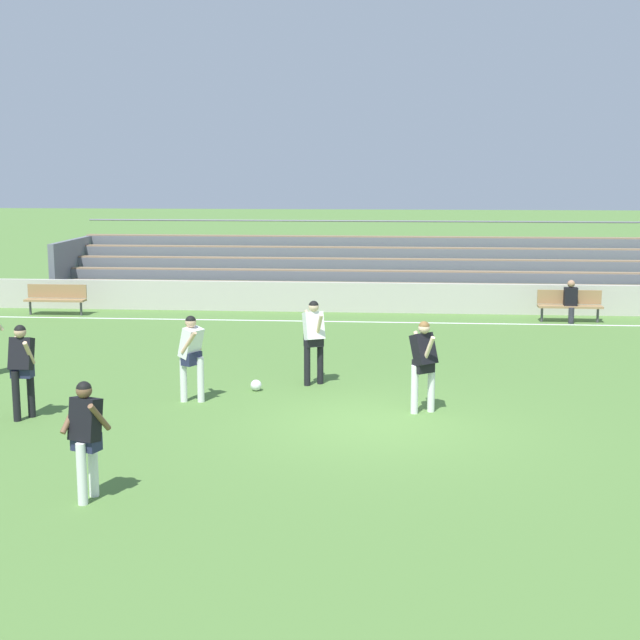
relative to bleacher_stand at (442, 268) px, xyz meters
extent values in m
plane|color=#517A38|center=(-1.84, -14.92, -1.05)|extent=(160.00, 160.00, 0.00)
cube|color=white|center=(-1.84, -4.66, -1.05)|extent=(44.00, 0.12, 0.01)
cube|color=#BCB7AD|center=(-1.84, -2.91, -0.60)|extent=(48.00, 0.16, 0.91)
cube|color=#897051|center=(0.00, -1.82, -0.73)|extent=(25.36, 0.36, 0.08)
cube|color=slate|center=(0.00, -2.02, -0.89)|extent=(25.36, 0.04, 0.32)
cube|color=#897051|center=(0.00, -1.08, -0.41)|extent=(25.36, 0.36, 0.08)
cube|color=slate|center=(0.00, -1.28, -0.57)|extent=(25.36, 0.04, 0.32)
cube|color=#897051|center=(0.00, -0.35, -0.09)|extent=(25.36, 0.36, 0.08)
cube|color=slate|center=(0.00, -0.55, -0.25)|extent=(25.36, 0.04, 0.32)
cube|color=#897051|center=(0.00, 0.39, 0.23)|extent=(25.36, 0.36, 0.08)
cube|color=slate|center=(0.00, 0.19, 0.07)|extent=(25.36, 0.04, 0.32)
cube|color=#897051|center=(0.00, 1.13, 0.55)|extent=(25.36, 0.36, 0.08)
cube|color=slate|center=(0.00, 0.93, 0.39)|extent=(25.36, 0.04, 0.32)
cube|color=#897051|center=(0.00, 1.86, 0.87)|extent=(25.36, 0.36, 0.08)
cube|color=slate|center=(0.00, 1.66, 0.71)|extent=(25.36, 0.04, 0.32)
cube|color=slate|center=(-12.58, 0.02, -0.09)|extent=(0.20, 4.04, 1.92)
cylinder|color=slate|center=(0.00, 2.11, 1.42)|extent=(25.36, 0.06, 0.06)
cube|color=#99754C|center=(3.41, -4.20, -0.60)|extent=(1.80, 0.40, 0.06)
cube|color=#99754C|center=(3.41, -4.02, -0.35)|extent=(1.80, 0.05, 0.40)
cylinder|color=#47474C|center=(2.63, -4.20, -0.82)|extent=(0.07, 0.07, 0.45)
cylinder|color=#47474C|center=(4.19, -4.20, -0.82)|extent=(0.07, 0.07, 0.45)
cube|color=#99754C|center=(-11.64, -4.20, -0.60)|extent=(1.80, 0.40, 0.06)
cube|color=#99754C|center=(-11.64, -4.02, -0.35)|extent=(1.80, 0.05, 0.40)
cylinder|color=#47474C|center=(-12.42, -4.20, -0.82)|extent=(0.07, 0.07, 0.45)
cylinder|color=#47474C|center=(-10.86, -4.20, -0.82)|extent=(0.07, 0.07, 0.45)
cylinder|color=#2D2D38|center=(3.41, -4.42, -0.82)|extent=(0.16, 0.16, 0.45)
cube|color=black|center=(3.41, -4.20, -0.31)|extent=(0.36, 0.24, 0.52)
sphere|color=#A87A5B|center=(3.41, -4.20, 0.06)|extent=(0.21, 0.21, 0.21)
cylinder|color=black|center=(-3.31, -12.31, -0.58)|extent=(0.13, 0.13, 0.93)
cylinder|color=black|center=(-3.06, -12.13, -0.58)|extent=(0.13, 0.13, 0.93)
cube|color=black|center=(-3.19, -12.22, -0.13)|extent=(0.42, 0.35, 0.24)
cube|color=white|center=(-3.19, -12.22, 0.17)|extent=(0.49, 0.47, 0.60)
cylinder|color=beige|center=(-3.31, -12.06, 0.20)|extent=(0.21, 0.32, 0.49)
cylinder|color=beige|center=(-3.07, -12.38, 0.20)|extent=(0.21, 0.32, 0.49)
sphere|color=beige|center=(-3.19, -12.22, 0.55)|extent=(0.21, 0.21, 0.21)
sphere|color=black|center=(-3.19, -12.22, 0.57)|extent=(0.20, 0.20, 0.20)
cylinder|color=white|center=(-5.18, -13.75, -0.62)|extent=(0.13, 0.13, 0.85)
cylinder|color=white|center=(-5.50, -13.76, -0.62)|extent=(0.13, 0.13, 0.85)
cube|color=#232847|center=(-5.34, -13.76, -0.21)|extent=(0.37, 0.42, 0.24)
cube|color=white|center=(-5.34, -13.76, 0.09)|extent=(0.50, 0.51, 0.60)
cylinder|color=#D6A884|center=(-5.34, -13.96, 0.12)|extent=(0.37, 0.26, 0.45)
cylinder|color=#D6A884|center=(-5.34, -13.55, 0.12)|extent=(0.37, 0.26, 0.45)
sphere|color=#D6A884|center=(-5.34, -13.76, 0.47)|extent=(0.21, 0.21, 0.21)
sphere|color=black|center=(-5.34, -13.76, 0.49)|extent=(0.20, 0.20, 0.20)
cylinder|color=black|center=(-8.08, -15.29, -0.61)|extent=(0.13, 0.13, 0.89)
cylinder|color=black|center=(-7.93, -15.02, -0.61)|extent=(0.13, 0.13, 0.89)
cube|color=#232847|center=(-8.01, -15.15, -0.18)|extent=(0.36, 0.22, 0.24)
cube|color=black|center=(-8.01, -15.15, 0.12)|extent=(0.38, 0.36, 0.60)
cylinder|color=#D6A884|center=(-8.19, -15.06, 0.16)|extent=(0.08, 0.38, 0.46)
cylinder|color=#D6A884|center=(-7.83, -15.25, 0.16)|extent=(0.08, 0.38, 0.46)
sphere|color=#D6A884|center=(-8.01, -15.15, 0.50)|extent=(0.21, 0.21, 0.21)
sphere|color=black|center=(-8.01, -15.15, 0.52)|extent=(0.20, 0.20, 0.20)
cylinder|color=white|center=(-5.61, -19.01, -0.63)|extent=(0.13, 0.13, 0.83)
cylinder|color=white|center=(-5.56, -18.70, -0.63)|extent=(0.13, 0.13, 0.83)
cube|color=#232847|center=(-5.58, -18.85, -0.24)|extent=(0.41, 0.33, 0.24)
cube|color=black|center=(-5.58, -18.85, 0.06)|extent=(0.46, 0.41, 0.59)
cylinder|color=brown|center=(-5.79, -18.82, 0.10)|extent=(0.21, 0.40, 0.44)
cylinder|color=brown|center=(-5.38, -18.88, 0.10)|extent=(0.21, 0.40, 0.44)
sphere|color=brown|center=(-5.58, -18.85, 0.45)|extent=(0.21, 0.21, 0.21)
sphere|color=black|center=(-5.58, -18.85, 0.47)|extent=(0.20, 0.20, 0.20)
cylinder|color=white|center=(-1.20, -14.23, -0.61)|extent=(0.13, 0.13, 0.88)
cylinder|color=white|center=(-0.90, -14.08, -0.61)|extent=(0.13, 0.13, 0.88)
cube|color=black|center=(-1.05, -14.16, -0.19)|extent=(0.42, 0.39, 0.24)
cube|color=black|center=(-1.05, -14.16, 0.11)|extent=(0.54, 0.54, 0.60)
cylinder|color=beige|center=(-1.13, -13.96, 0.15)|extent=(0.24, 0.28, 0.50)
cylinder|color=beige|center=(-0.97, -14.35, 0.15)|extent=(0.24, 0.28, 0.50)
sphere|color=beige|center=(-1.05, -14.16, 0.50)|extent=(0.21, 0.21, 0.21)
sphere|color=brown|center=(-1.05, -14.16, 0.52)|extent=(0.20, 0.20, 0.20)
sphere|color=white|center=(-4.28, -12.82, -0.94)|extent=(0.22, 0.22, 0.22)
camera|label=1|loc=(-1.59, -29.87, 3.30)|focal=50.37mm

